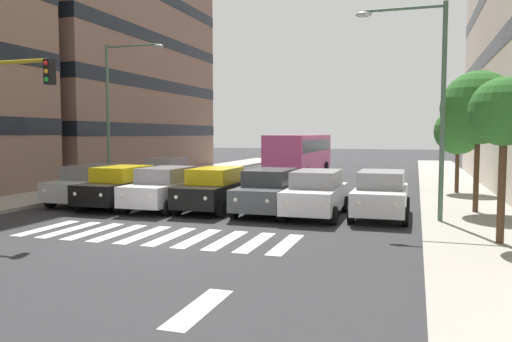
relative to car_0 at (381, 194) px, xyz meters
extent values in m
plane|color=#2D2D30|center=(6.28, 5.41, -0.89)|extent=(180.00, 180.00, 0.00)
cube|color=#9E998E|center=(-3.16, 5.41, -0.81)|extent=(3.47, 90.00, 0.15)
cube|color=black|center=(22.83, -15.86, 2.50)|extent=(10.81, 20.49, 0.90)
cube|color=black|center=(22.83, -15.86, 5.89)|extent=(10.81, 20.49, 0.90)
cube|color=black|center=(22.83, -15.86, 9.28)|extent=(10.81, 20.49, 0.90)
cube|color=black|center=(22.83, -15.86, 12.67)|extent=(10.81, 20.49, 0.90)
cube|color=silver|center=(2.23, 5.41, -0.88)|extent=(0.45, 2.80, 0.01)
cube|color=silver|center=(3.13, 5.41, -0.88)|extent=(0.45, 2.80, 0.01)
cube|color=silver|center=(4.03, 5.41, -0.88)|extent=(0.45, 2.80, 0.01)
cube|color=silver|center=(4.93, 5.41, -0.88)|extent=(0.45, 2.80, 0.01)
cube|color=silver|center=(5.83, 5.41, -0.88)|extent=(0.45, 2.80, 0.01)
cube|color=silver|center=(6.73, 5.41, -0.88)|extent=(0.45, 2.80, 0.01)
cube|color=silver|center=(7.63, 5.41, -0.88)|extent=(0.45, 2.80, 0.01)
cube|color=silver|center=(8.53, 5.41, -0.88)|extent=(0.45, 2.80, 0.01)
cube|color=silver|center=(9.43, 5.41, -0.88)|extent=(0.45, 2.80, 0.01)
cube|color=silver|center=(10.33, 5.41, -0.88)|extent=(0.45, 2.80, 0.01)
cube|color=silver|center=(2.43, 10.91, -0.88)|extent=(0.50, 2.20, 0.01)
cube|color=silver|center=(0.00, 0.05, -0.17)|extent=(1.80, 4.40, 0.80)
cube|color=gray|center=(0.00, -0.15, 0.53)|extent=(1.58, 2.46, 0.60)
cylinder|color=black|center=(-0.90, 1.50, -0.57)|extent=(0.22, 0.64, 0.64)
cylinder|color=black|center=(0.90, 1.50, -0.57)|extent=(0.22, 0.64, 0.64)
cylinder|color=black|center=(-0.90, -1.40, -0.57)|extent=(0.22, 0.64, 0.64)
cylinder|color=black|center=(0.90, -1.40, -0.57)|extent=(0.22, 0.64, 0.64)
sphere|color=white|center=(-0.58, 2.20, -0.09)|extent=(0.18, 0.18, 0.18)
sphere|color=white|center=(0.58, 2.20, -0.09)|extent=(0.18, 0.18, 0.18)
cube|color=silver|center=(2.33, 0.52, -0.17)|extent=(1.80, 4.40, 0.80)
cube|color=gray|center=(2.33, 0.32, 0.53)|extent=(1.58, 2.46, 0.60)
cylinder|color=black|center=(1.43, 1.98, -0.57)|extent=(0.22, 0.64, 0.64)
cylinder|color=black|center=(3.23, 1.98, -0.57)|extent=(0.22, 0.64, 0.64)
cylinder|color=black|center=(1.43, -0.93, -0.57)|extent=(0.22, 0.64, 0.64)
cylinder|color=black|center=(3.23, -0.93, -0.57)|extent=(0.22, 0.64, 0.64)
sphere|color=white|center=(1.75, 2.67, -0.09)|extent=(0.18, 0.18, 0.18)
sphere|color=white|center=(2.90, 2.67, -0.09)|extent=(0.18, 0.18, 0.18)
cube|color=#474C51|center=(4.19, 0.38, -0.17)|extent=(1.80, 4.40, 0.80)
cube|color=#343639|center=(4.19, 0.18, 0.53)|extent=(1.58, 2.46, 0.60)
cylinder|color=black|center=(3.29, 1.84, -0.57)|extent=(0.22, 0.64, 0.64)
cylinder|color=black|center=(5.09, 1.84, -0.57)|extent=(0.22, 0.64, 0.64)
cylinder|color=black|center=(3.29, -1.07, -0.57)|extent=(0.22, 0.64, 0.64)
cylinder|color=black|center=(5.09, -1.07, -0.57)|extent=(0.22, 0.64, 0.64)
sphere|color=white|center=(3.61, 2.53, -0.09)|extent=(0.18, 0.18, 0.18)
sphere|color=white|center=(4.76, 2.53, -0.09)|extent=(0.18, 0.18, 0.18)
cube|color=black|center=(6.50, 0.35, -0.17)|extent=(1.80, 4.40, 0.80)
cube|color=yellow|center=(6.50, 0.15, 0.53)|extent=(1.58, 2.46, 0.60)
cylinder|color=black|center=(5.60, 1.80, -0.57)|extent=(0.22, 0.64, 0.64)
cylinder|color=black|center=(7.40, 1.80, -0.57)|extent=(0.22, 0.64, 0.64)
cylinder|color=black|center=(5.60, -1.11, -0.57)|extent=(0.22, 0.64, 0.64)
cylinder|color=black|center=(7.40, -1.11, -0.57)|extent=(0.22, 0.64, 0.64)
sphere|color=white|center=(5.92, 2.50, -0.09)|extent=(0.18, 0.18, 0.18)
sphere|color=white|center=(7.07, 2.50, -0.09)|extent=(0.18, 0.18, 0.18)
cube|color=silver|center=(8.58, 0.60, -0.17)|extent=(1.80, 4.40, 0.80)
cube|color=gray|center=(8.58, 0.40, 0.53)|extent=(1.58, 2.46, 0.60)
cylinder|color=black|center=(7.68, 2.05, -0.57)|extent=(0.22, 0.64, 0.64)
cylinder|color=black|center=(9.48, 2.05, -0.57)|extent=(0.22, 0.64, 0.64)
cylinder|color=black|center=(7.68, -0.86, -0.57)|extent=(0.22, 0.64, 0.64)
cylinder|color=black|center=(9.48, -0.86, -0.57)|extent=(0.22, 0.64, 0.64)
sphere|color=white|center=(8.00, 2.75, -0.09)|extent=(0.18, 0.18, 0.18)
sphere|color=white|center=(9.16, 2.75, -0.09)|extent=(0.18, 0.18, 0.18)
cube|color=black|center=(10.62, 0.65, -0.17)|extent=(1.80, 4.40, 0.80)
cube|color=yellow|center=(10.62, 0.45, 0.53)|extent=(1.58, 2.46, 0.60)
cylinder|color=black|center=(9.72, 2.10, -0.57)|extent=(0.22, 0.64, 0.64)
cylinder|color=black|center=(11.52, 2.10, -0.57)|extent=(0.22, 0.64, 0.64)
cylinder|color=black|center=(9.72, -0.81, -0.57)|extent=(0.22, 0.64, 0.64)
cylinder|color=black|center=(11.52, -0.81, -0.57)|extent=(0.22, 0.64, 0.64)
sphere|color=white|center=(10.04, 2.80, -0.09)|extent=(0.18, 0.18, 0.18)
sphere|color=white|center=(11.19, 2.80, -0.09)|extent=(0.18, 0.18, 0.18)
cube|color=#B2B7BC|center=(12.45, 0.16, -0.17)|extent=(1.80, 4.40, 0.80)
cube|color=slate|center=(12.45, -0.04, 0.53)|extent=(1.58, 2.46, 0.60)
cylinder|color=black|center=(11.55, 1.62, -0.57)|extent=(0.22, 0.64, 0.64)
cylinder|color=black|center=(13.35, 1.62, -0.57)|extent=(0.22, 0.64, 0.64)
cylinder|color=black|center=(11.55, -1.29, -0.57)|extent=(0.22, 0.64, 0.64)
cylinder|color=black|center=(13.35, -1.29, -0.57)|extent=(0.22, 0.64, 0.64)
sphere|color=white|center=(11.87, 2.31, -0.09)|extent=(0.18, 0.18, 0.18)
sphere|color=white|center=(13.03, 2.31, -0.09)|extent=(0.18, 0.18, 0.18)
cube|color=silver|center=(12.65, -7.29, -0.17)|extent=(1.80, 4.40, 0.80)
cube|color=gray|center=(12.65, -7.49, 0.53)|extent=(1.58, 2.46, 0.60)
cylinder|color=black|center=(11.75, -5.84, -0.57)|extent=(0.22, 0.64, 0.64)
cylinder|color=black|center=(13.55, -5.84, -0.57)|extent=(0.22, 0.64, 0.64)
cylinder|color=black|center=(11.75, -8.74, -0.57)|extent=(0.22, 0.64, 0.64)
cylinder|color=black|center=(13.55, -8.74, -0.57)|extent=(0.22, 0.64, 0.64)
sphere|color=white|center=(12.07, -5.14, -0.09)|extent=(0.18, 0.18, 0.18)
sphere|color=white|center=(13.23, -5.14, -0.09)|extent=(0.18, 0.18, 0.18)
cube|color=#DB5193|center=(6.50, -15.45, 0.86)|extent=(2.50, 10.50, 2.50)
cube|color=black|center=(6.50, -15.45, 1.41)|extent=(2.52, 9.87, 0.80)
cylinder|color=black|center=(5.25, -11.77, -0.39)|extent=(0.28, 1.00, 1.00)
cylinder|color=black|center=(7.75, -11.77, -0.39)|extent=(0.28, 1.00, 1.00)
cylinder|color=black|center=(5.25, -18.60, -0.39)|extent=(0.28, 1.00, 1.00)
cylinder|color=black|center=(7.75, -18.60, -0.39)|extent=(0.28, 1.00, 1.00)
cube|color=black|center=(9.33, 6.27, 4.06)|extent=(0.24, 0.28, 0.76)
sphere|color=red|center=(9.33, 6.42, 4.30)|extent=(0.14, 0.14, 0.14)
sphere|color=orange|center=(9.33, 6.42, 4.06)|extent=(0.14, 0.14, 0.14)
sphere|color=green|center=(9.33, 6.42, 3.82)|extent=(0.14, 0.14, 0.14)
cylinder|color=#4C6B56|center=(-2.02, 0.95, 2.92)|extent=(0.16, 0.16, 7.30)
cylinder|color=#4C6B56|center=(-0.70, 0.95, 6.42)|extent=(2.65, 0.10, 0.10)
ellipsoid|color=#B7BCC1|center=(0.63, 0.95, 6.32)|extent=(0.56, 0.28, 0.20)
cylinder|color=#4C6B56|center=(14.57, -4.47, 3.10)|extent=(0.16, 0.16, 7.67)
cylinder|color=#4C6B56|center=(13.04, -4.47, 6.79)|extent=(3.06, 0.10, 0.10)
ellipsoid|color=#B7BCC1|center=(11.51, -4.47, 6.69)|extent=(0.56, 0.28, 0.20)
cylinder|color=#513823|center=(-3.41, 4.15, 0.76)|extent=(0.20, 0.20, 2.99)
sphere|color=#2D6B28|center=(-3.41, 4.15, 2.81)|extent=(1.83, 1.83, 1.83)
cylinder|color=#513823|center=(-3.38, -1.56, 0.81)|extent=(0.20, 0.20, 3.09)
sphere|color=#2D6B28|center=(-3.38, -1.56, 3.18)|extent=(2.75, 2.75, 2.75)
cylinder|color=#513823|center=(-3.18, -8.06, 0.45)|extent=(0.20, 0.20, 2.38)
sphere|color=#387F33|center=(-3.18, -8.06, 2.35)|extent=(2.33, 2.33, 2.33)
camera|label=1|loc=(-1.19, 18.94, 2.22)|focal=35.36mm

